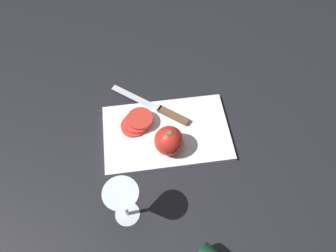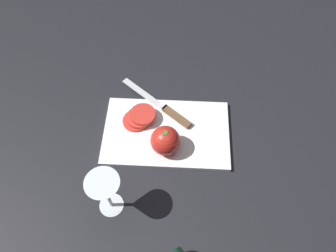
# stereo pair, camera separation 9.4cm
# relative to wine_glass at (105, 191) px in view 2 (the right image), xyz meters

# --- Properties ---
(ground_plane) EXTENTS (3.00, 3.00, 0.00)m
(ground_plane) POSITION_rel_wine_glass_xyz_m (-0.13, -0.25, -0.10)
(ground_plane) COLOR black
(cutting_board) EXTENTS (0.37, 0.23, 0.01)m
(cutting_board) POSITION_rel_wine_glass_xyz_m (-0.14, -0.23, -0.10)
(cutting_board) COLOR white
(cutting_board) RESTS_ON ground_plane
(wine_glass) EXTENTS (0.08, 0.08, 0.15)m
(wine_glass) POSITION_rel_wine_glass_xyz_m (0.00, 0.00, 0.00)
(wine_glass) COLOR silver
(wine_glass) RESTS_ON ground_plane
(whole_tomato) EXTENTS (0.08, 0.08, 0.08)m
(whole_tomato) POSITION_rel_wine_glass_xyz_m (-0.14, -0.17, -0.05)
(whole_tomato) COLOR red
(whole_tomato) RESTS_ON cutting_board
(knife) EXTENTS (0.23, 0.19, 0.01)m
(knife) POSITION_rel_wine_glass_xyz_m (-0.14, -0.29, -0.08)
(knife) COLOR silver
(knife) RESTS_ON cutting_board
(tomato_slice_stack_near) EXTENTS (0.10, 0.09, 0.03)m
(tomato_slice_stack_near) POSITION_rel_wine_glass_xyz_m (-0.05, -0.26, -0.08)
(tomato_slice_stack_near) COLOR red
(tomato_slice_stack_near) RESTS_ON cutting_board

